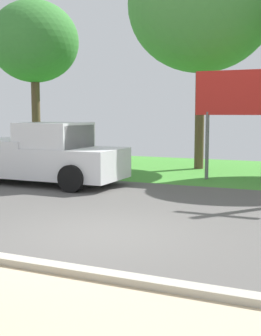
# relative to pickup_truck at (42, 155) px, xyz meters

# --- Properties ---
(ground_plane) EXTENTS (40.00, 22.00, 0.20)m
(ground_plane) POSITION_rel_pickup_truck_xyz_m (4.40, -1.64, -0.92)
(ground_plane) COLOR #565451
(pickup_truck) EXTENTS (5.20, 2.28, 1.88)m
(pickup_truck) POSITION_rel_pickup_truck_xyz_m (0.00, 0.00, 0.00)
(pickup_truck) COLOR silver
(pickup_truck) RESTS_ON ground_plane
(roadside_billboard) EXTENTS (2.60, 0.12, 3.50)m
(roadside_billboard) POSITION_rel_pickup_truck_xyz_m (5.30, 2.98, 1.68)
(roadside_billboard) COLOR slate
(roadside_billboard) RESTS_ON ground_plane
(tree_center_back) EXTENTS (3.71, 3.71, 6.80)m
(tree_center_back) POSITION_rel_pickup_truck_xyz_m (-3.47, 4.62, 4.21)
(tree_center_back) COLOR brown
(tree_center_back) RESTS_ON ground_plane
(tree_right_mid) EXTENTS (5.55, 5.55, 8.72)m
(tree_right_mid) POSITION_rel_pickup_truck_xyz_m (3.38, 5.67, 5.32)
(tree_right_mid) COLOR brown
(tree_right_mid) RESTS_ON ground_plane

